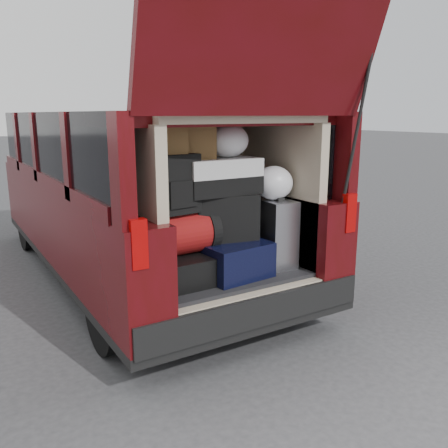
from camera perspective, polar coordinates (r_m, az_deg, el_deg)
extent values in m
plane|color=#333335|center=(3.83, 0.90, -14.28)|extent=(80.00, 80.00, 0.00)
cylinder|color=black|center=(3.71, -13.44, -10.13)|extent=(0.24, 0.64, 0.64)
cylinder|color=black|center=(4.45, 7.11, -5.92)|extent=(0.24, 0.64, 0.64)
cylinder|color=black|center=(6.80, -22.24, -0.14)|extent=(0.24, 0.64, 0.64)
cylinder|color=black|center=(7.23, -9.37, 1.41)|extent=(0.24, 0.64, 0.64)
cube|color=black|center=(5.48, -10.81, -3.05)|extent=(1.90, 4.85, 0.08)
cube|color=#480A0A|center=(5.17, -19.17, 0.49)|extent=(0.33, 4.85, 0.80)
cube|color=#480A0A|center=(5.69, -3.60, 2.32)|extent=(0.33, 4.85, 0.80)
cube|color=#480A0A|center=(5.27, -11.50, 12.49)|extent=(1.82, 4.46, 0.10)
cube|color=black|center=(4.95, -20.63, 8.54)|extent=(0.12, 4.25, 0.68)
cube|color=black|center=(5.56, -2.34, 9.76)|extent=(0.12, 4.25, 0.68)
cube|color=black|center=(3.44, 3.55, -10.23)|extent=(1.86, 0.16, 0.22)
cube|color=#990505|center=(2.82, -10.28, -2.38)|extent=(0.10, 0.06, 0.30)
cube|color=#990505|center=(3.77, 14.80, 1.31)|extent=(0.10, 0.06, 0.30)
cube|color=black|center=(3.85, -1.28, -5.76)|extent=(1.24, 1.05, 0.06)
cube|color=tan|center=(3.42, -10.95, 2.10)|extent=(0.08, 1.05, 1.15)
cube|color=tan|center=(4.06, 6.76, 3.98)|extent=(0.08, 1.05, 1.15)
cube|color=tan|center=(4.18, -5.18, 4.27)|extent=(1.34, 0.06, 1.15)
cube|color=tan|center=(3.64, -1.38, 12.58)|extent=(1.34, 1.05, 0.06)
cube|color=#480A0A|center=(3.07, 6.07, 22.36)|extent=(1.75, 0.38, 1.02)
cylinder|color=black|center=(3.64, 15.97, 10.84)|extent=(0.02, 0.90, 0.76)
cube|color=black|center=(3.93, -1.26, -9.14)|extent=(1.24, 1.05, 0.55)
cube|color=black|center=(3.53, -5.22, -5.25)|extent=(0.39, 0.53, 0.21)
cube|color=black|center=(3.69, 0.24, -3.89)|extent=(0.55, 0.65, 0.27)
cube|color=silver|center=(3.86, 6.16, -1.08)|extent=(0.26, 0.38, 0.54)
cube|color=maroon|center=(3.48, -4.97, -1.04)|extent=(0.50, 0.34, 0.32)
cube|color=black|center=(3.64, -0.06, 0.90)|extent=(0.54, 0.38, 0.35)
cube|color=black|center=(3.36, -5.63, 4.84)|extent=(0.31, 0.21, 0.42)
cube|color=silver|center=(3.59, -0.54, 5.75)|extent=(0.60, 0.31, 0.27)
cube|color=brown|center=(3.35, -6.53, 9.97)|extent=(0.21, 0.17, 0.18)
cube|color=brown|center=(3.53, -3.41, 9.80)|extent=(0.26, 0.22, 0.24)
ellipsoid|color=white|center=(3.64, 0.50, 10.00)|extent=(0.32, 0.30, 0.25)
ellipsoid|color=white|center=(3.78, 6.00, 4.93)|extent=(0.34, 0.33, 0.27)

